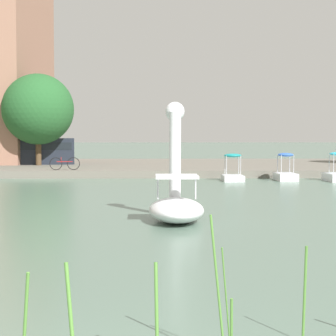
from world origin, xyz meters
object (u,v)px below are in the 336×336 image
(pedal_boat_blue, at_px, (285,172))
(bicycle_parked, at_px, (65,164))
(swan_boat, at_px, (176,198))
(tree_broadleaf_left, at_px, (38,109))
(parked_van, at_px, (42,150))
(pedal_boat_teal, at_px, (233,173))

(pedal_boat_blue, xyz_separation_m, bicycle_parked, (-12.10, 2.72, 0.36))
(pedal_boat_blue, relative_size, bicycle_parked, 1.15)
(swan_boat, xyz_separation_m, bicycle_parked, (-5.82, 18.28, 0.14))
(tree_broadleaf_left, distance_m, bicycle_parked, 7.14)
(parked_van, bearing_deg, tree_broadleaf_left, -87.20)
(parked_van, bearing_deg, pedal_boat_blue, -34.20)
(pedal_boat_blue, height_order, bicycle_parked, pedal_boat_blue)
(tree_broadleaf_left, distance_m, parked_van, 3.14)
(swan_boat, distance_m, bicycle_parked, 19.19)
(pedal_boat_blue, bearing_deg, pedal_boat_teal, -174.40)
(pedal_boat_blue, height_order, parked_van, parked_van)
(swan_boat, bearing_deg, tree_broadleaf_left, 109.28)
(bicycle_parked, xyz_separation_m, parked_van, (-2.66, 7.31, 0.60))
(pedal_boat_teal, relative_size, parked_van, 0.38)
(swan_boat, relative_size, tree_broadleaf_left, 0.56)
(pedal_boat_teal, bearing_deg, tree_broadleaf_left, 143.51)
(swan_boat, xyz_separation_m, parked_van, (-8.48, 25.59, 0.74))
(bicycle_parked, distance_m, parked_van, 7.80)
(pedal_boat_teal, distance_m, tree_broadleaf_left, 15.18)
(pedal_boat_blue, bearing_deg, tree_broadleaf_left, 149.99)
(tree_broadleaf_left, bearing_deg, bicycle_parked, -65.82)
(bicycle_parked, height_order, parked_van, parked_van)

